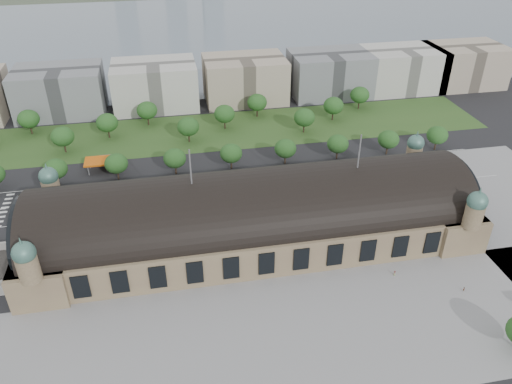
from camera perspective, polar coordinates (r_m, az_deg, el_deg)
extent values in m
plane|color=black|center=(174.21, -0.20, -5.63)|extent=(900.00, 900.00, 0.00)
cube|color=#8A7955|center=(170.64, -0.20, -4.02)|extent=(150.00, 40.00, 12.00)
cube|color=#8A7955|center=(173.63, -22.61, -6.18)|extent=(16.00, 43.00, 12.00)
cube|color=#8A7955|center=(192.52, 19.79, -1.57)|extent=(16.00, 43.00, 12.00)
cylinder|color=black|center=(167.20, -0.21, -2.35)|extent=(144.00, 37.60, 37.60)
cylinder|color=black|center=(170.73, -25.12, -4.19)|extent=(1.20, 32.00, 32.00)
cylinder|color=black|center=(191.53, 21.78, 0.64)|extent=(1.20, 32.00, 32.00)
cylinder|color=#8A7955|center=(185.50, -22.30, 0.20)|extent=(6.00, 6.00, 8.00)
sphere|color=#446E62|center=(182.91, -22.64, 1.67)|extent=(6.40, 6.40, 6.40)
cone|color=#446E62|center=(181.10, -22.90, 2.77)|extent=(1.00, 1.00, 2.50)
cylinder|color=#8A7955|center=(203.29, 17.55, 3.97)|extent=(6.00, 6.00, 8.00)
sphere|color=#446E62|center=(200.92, 17.80, 5.36)|extent=(6.40, 6.40, 6.40)
cone|color=#446E62|center=(199.28, 17.99, 6.39)|extent=(1.00, 1.00, 2.50)
cylinder|color=#8A7955|center=(151.59, -24.55, -7.97)|extent=(6.00, 6.00, 8.00)
sphere|color=#446E62|center=(148.41, -25.02, -6.32)|extent=(6.40, 6.40, 6.40)
cone|color=#446E62|center=(146.18, -25.37, -5.08)|extent=(1.00, 1.00, 2.50)
cylinder|color=#8A7955|center=(172.90, 23.60, -2.52)|extent=(6.00, 6.00, 8.00)
sphere|color=#446E62|center=(170.12, 23.99, -0.98)|extent=(6.40, 6.40, 6.40)
cone|color=#446E62|center=(168.17, 24.29, 0.17)|extent=(1.00, 1.00, 2.50)
cylinder|color=#59595B|center=(155.09, -7.51, 2.85)|extent=(0.50, 0.50, 12.00)
cylinder|color=#59595B|center=(166.48, 11.73, 4.56)|extent=(0.50, 0.50, 12.00)
cube|color=gray|center=(144.66, 7.25, -15.55)|extent=(190.00, 48.00, 0.12)
cube|color=black|center=(203.72, -7.75, 0.15)|extent=(260.00, 26.00, 0.10)
cube|color=#2F5120|center=(252.51, -7.57, 6.69)|extent=(300.00, 45.00, 0.10)
cube|color=#D0590C|center=(224.24, -17.26, 3.43)|extent=(14.00, 9.00, 0.70)
cube|color=#59595B|center=(230.69, -16.55, 3.50)|extent=(7.00, 5.00, 3.20)
cylinder|color=#59595B|center=(228.96, -18.47, 3.10)|extent=(0.50, 0.50, 4.40)
cylinder|color=#59595B|center=(227.55, -15.74, 3.40)|extent=(0.50, 0.50, 4.40)
cylinder|color=#59595B|center=(223.36, -18.61, 2.33)|extent=(0.50, 0.50, 4.40)
cylinder|color=#59595B|center=(221.91, -15.81, 2.63)|extent=(0.50, 0.50, 4.40)
cube|color=slate|center=(447.50, -7.74, 17.79)|extent=(700.00, 320.00, 0.08)
cube|color=gray|center=(290.03, -21.51, 10.68)|extent=(45.00, 32.00, 24.00)
cube|color=beige|center=(284.95, -11.46, 11.90)|extent=(45.00, 32.00, 24.00)
cube|color=tan|center=(288.58, -1.29, 12.77)|extent=(45.00, 32.00, 24.00)
cube|color=gray|center=(300.59, 8.40, 13.23)|extent=(45.00, 32.00, 24.00)
cube|color=beige|center=(317.81, 16.33, 13.33)|extent=(45.00, 32.00, 24.00)
cube|color=tan|center=(337.44, 22.59, 13.24)|extent=(45.00, 32.00, 24.00)
cylinder|color=#2D2116|center=(220.45, -21.67, 1.27)|extent=(0.70, 0.70, 4.32)
ellipsoid|color=#234518|center=(218.02, -21.94, 2.47)|extent=(9.60, 9.60, 8.16)
cylinder|color=#2D2116|center=(216.70, -15.49, 1.93)|extent=(0.70, 0.70, 4.32)
ellipsoid|color=#234518|center=(214.23, -15.69, 3.16)|extent=(9.60, 9.60, 8.16)
cylinder|color=#2D2116|center=(215.56, -9.16, 2.58)|extent=(0.70, 0.70, 4.32)
ellipsoid|color=#234518|center=(213.08, -9.28, 3.82)|extent=(9.60, 9.60, 8.16)
cylinder|color=#2D2116|center=(217.10, -2.83, 3.20)|extent=(0.70, 0.70, 4.32)
ellipsoid|color=#234518|center=(214.63, -2.87, 4.44)|extent=(9.60, 9.60, 8.16)
cylinder|color=#2D2116|center=(221.24, 3.34, 3.76)|extent=(0.70, 0.70, 4.32)
ellipsoid|color=#234518|center=(218.82, 3.38, 4.98)|extent=(9.60, 9.60, 8.16)
cylinder|color=#2D2116|center=(227.84, 9.22, 4.26)|extent=(0.70, 0.70, 4.32)
ellipsoid|color=#234518|center=(225.49, 9.34, 5.45)|extent=(9.60, 9.60, 8.16)
cylinder|color=#2D2116|center=(236.71, 14.73, 4.68)|extent=(0.70, 0.70, 4.32)
ellipsoid|color=#234518|center=(234.45, 14.90, 5.83)|extent=(9.60, 9.60, 8.16)
cylinder|color=#2D2116|center=(247.59, 19.80, 5.03)|extent=(0.70, 0.70, 4.32)
ellipsoid|color=#234518|center=(245.43, 20.02, 6.13)|extent=(9.60, 9.60, 8.16)
cylinder|color=#2D2116|center=(272.30, -24.30, 6.52)|extent=(0.70, 0.70, 4.68)
ellipsoid|color=#234518|center=(270.18, -24.56, 7.61)|extent=(10.40, 10.40, 8.84)
cylinder|color=#2D2116|center=(246.78, -20.99, 4.75)|extent=(0.70, 0.70, 4.68)
ellipsoid|color=#234518|center=(244.44, -21.24, 5.94)|extent=(10.40, 10.40, 8.84)
cylinder|color=#2D2116|center=(254.70, -16.46, 6.43)|extent=(0.70, 0.70, 4.68)
ellipsoid|color=#234518|center=(252.43, -16.66, 7.60)|extent=(10.40, 10.40, 8.84)
cylinder|color=#2D2116|center=(264.29, -12.21, 7.97)|extent=(0.70, 0.70, 4.68)
ellipsoid|color=#234518|center=(262.11, -12.35, 9.11)|extent=(10.40, 10.40, 8.84)
cylinder|color=#2D2116|center=(242.42, -7.66, 6.19)|extent=(0.70, 0.70, 4.68)
ellipsoid|color=#234518|center=(240.04, -7.76, 7.42)|extent=(10.40, 10.40, 8.84)
cylinder|color=#2D2116|center=(254.76, -3.58, 7.72)|extent=(0.70, 0.70, 4.68)
ellipsoid|color=#234518|center=(252.50, -3.62, 8.91)|extent=(10.40, 10.40, 8.84)
cylinder|color=#2D2116|center=(268.42, 0.13, 9.07)|extent=(0.70, 0.70, 4.68)
ellipsoid|color=#234518|center=(266.27, 0.13, 10.21)|extent=(10.40, 10.40, 8.84)
cylinder|color=#2D2116|center=(251.27, 5.48, 7.28)|extent=(0.70, 0.70, 4.68)
ellipsoid|color=#234518|center=(248.97, 5.55, 8.48)|extent=(10.40, 10.40, 8.84)
cylinder|color=#2D2116|center=(267.28, 8.75, 8.60)|extent=(0.70, 0.70, 4.68)
ellipsoid|color=#234518|center=(265.12, 8.85, 9.73)|extent=(10.40, 10.40, 8.84)
cylinder|color=#2D2116|center=(284.16, 11.65, 9.73)|extent=(0.70, 0.70, 4.68)
ellipsoid|color=#234518|center=(282.13, 11.77, 10.81)|extent=(10.40, 10.40, 8.84)
imported|color=black|center=(203.77, -17.52, -0.90)|extent=(5.98, 2.94, 1.63)
imported|color=maroon|center=(204.68, -10.90, 0.25)|extent=(5.31, 2.27, 1.52)
imported|color=#505157|center=(219.82, 5.49, 3.04)|extent=(4.48, 2.00, 1.43)
imported|color=silver|center=(225.03, 17.64, 2.30)|extent=(5.36, 2.93, 1.43)
imported|color=black|center=(195.83, -24.04, -3.85)|extent=(4.27, 2.93, 1.33)
imported|color=maroon|center=(195.53, -19.63, -2.86)|extent=(5.32, 4.59, 1.36)
imported|color=#161D3F|center=(193.31, -15.19, -2.42)|extent=(5.19, 4.63, 1.45)
imported|color=slate|center=(193.34, -15.68, -2.47)|extent=(4.94, 4.46, 1.63)
imported|color=silver|center=(189.54, -13.64, -2.95)|extent=(4.24, 2.85, 1.32)
imported|color=gray|center=(191.89, -12.00, -2.20)|extent=(6.30, 5.01, 1.59)
imported|color=black|center=(192.30, -10.49, -1.96)|extent=(5.21, 4.40, 1.43)
imported|color=#B2361C|center=(195.01, -2.21, -0.61)|extent=(10.72, 3.37, 2.94)
imported|color=beige|center=(203.14, 3.85, 0.78)|extent=(10.77, 2.78, 2.98)
imported|color=silver|center=(204.01, 4.89, 0.91)|extent=(11.55, 3.51, 3.17)
imported|color=gray|center=(165.67, 15.56, -8.94)|extent=(0.94, 0.66, 1.76)
imported|color=gray|center=(167.01, 22.67, -10.20)|extent=(0.47, 0.63, 1.55)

